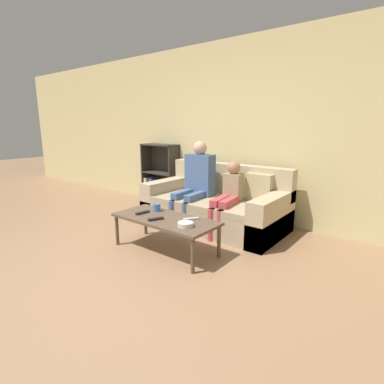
% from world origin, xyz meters
% --- Properties ---
extents(ground_plane, '(22.00, 22.00, 0.00)m').
position_xyz_m(ground_plane, '(0.00, 0.00, 0.00)').
color(ground_plane, '#997251').
extents(wall_back, '(12.00, 0.06, 2.60)m').
position_xyz_m(wall_back, '(0.00, 2.55, 1.30)').
color(wall_back, beige).
rests_on(wall_back, ground_plane).
extents(couch, '(1.93, 0.98, 0.84)m').
position_xyz_m(couch, '(0.12, 1.94, 0.27)').
color(couch, tan).
rests_on(couch, ground_plane).
extents(bookshelf, '(0.70, 0.28, 1.06)m').
position_xyz_m(bookshelf, '(-1.41, 2.39, 0.40)').
color(bookshelf, '#332D28').
rests_on(bookshelf, ground_plane).
extents(coffee_table, '(1.21, 0.53, 0.39)m').
position_xyz_m(coffee_table, '(0.16, 0.86, 0.35)').
color(coffee_table, brown).
rests_on(coffee_table, ground_plane).
extents(person_adult, '(0.41, 0.68, 1.17)m').
position_xyz_m(person_adult, '(-0.15, 1.85, 0.66)').
color(person_adult, '#476693').
rests_on(person_adult, ground_plane).
extents(person_child, '(0.30, 0.68, 0.93)m').
position_xyz_m(person_child, '(0.41, 1.79, 0.52)').
color(person_child, '#C6474C').
rests_on(person_child, ground_plane).
extents(cup_near, '(0.09, 0.09, 0.09)m').
position_xyz_m(cup_near, '(-0.09, 0.99, 0.43)').
color(cup_near, '#3D70B2').
rests_on(cup_near, coffee_table).
extents(tv_remote_0, '(0.13, 0.17, 0.02)m').
position_xyz_m(tv_remote_0, '(0.44, 0.98, 0.40)').
color(tv_remote_0, '#B7B7BC').
rests_on(tv_remote_0, coffee_table).
extents(tv_remote_1, '(0.07, 0.17, 0.02)m').
position_xyz_m(tv_remote_1, '(-0.15, 0.82, 0.40)').
color(tv_remote_1, black).
rests_on(tv_remote_1, coffee_table).
extents(tv_remote_2, '(0.11, 0.17, 0.02)m').
position_xyz_m(tv_remote_2, '(0.14, 0.74, 0.40)').
color(tv_remote_2, black).
rests_on(tv_remote_2, coffee_table).
extents(snack_bowl, '(0.16, 0.16, 0.05)m').
position_xyz_m(snack_bowl, '(0.53, 0.78, 0.41)').
color(snack_bowl, beige).
rests_on(snack_bowl, coffee_table).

